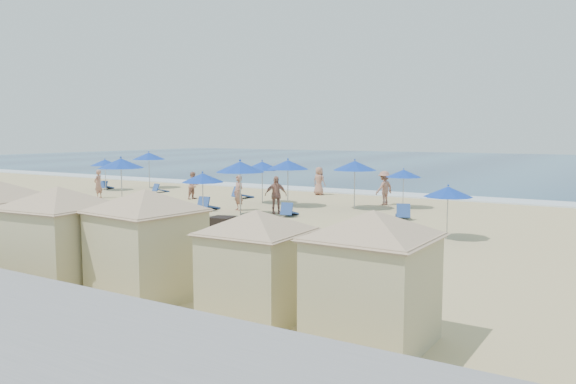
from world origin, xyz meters
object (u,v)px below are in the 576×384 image
(cabana_6, at_px, (373,260))
(umbrella_5, at_px, (288,165))
(umbrella_9, at_px, (448,192))
(umbrella_1, at_px, (149,156))
(umbrella_2, at_px, (121,163))
(beachgoer_1, at_px, (194,185))
(beachgoer_4, at_px, (319,181))
(umbrella_6, at_px, (240,167))
(umbrella_8, at_px, (355,166))
(trash_bin, at_px, (222,227))
(beachgoer_2, at_px, (276,195))
(beachgoer_5, at_px, (239,193))
(cabana_4, at_px, (146,230))
(umbrella_7, at_px, (404,173))
(cabana_5, at_px, (256,251))
(beachgoer_0, at_px, (98,184))
(umbrella_0, at_px, (105,163))
(beachgoer_3, at_px, (384,188))
(umbrella_3, at_px, (262,166))
(cabana_3, at_px, (59,225))

(cabana_6, bearing_deg, umbrella_5, 126.01)
(umbrella_9, bearing_deg, umbrella_1, 160.54)
(umbrella_2, xyz_separation_m, beachgoer_1, (0.69, 4.96, -1.55))
(cabana_6, xyz_separation_m, beachgoer_4, (-13.03, 22.11, -0.70))
(umbrella_6, distance_m, umbrella_8, 6.26)
(trash_bin, bearing_deg, beachgoer_2, 93.43)
(beachgoer_2, height_order, beachgoer_5, beachgoer_2)
(beachgoer_1, distance_m, beachgoer_2, 7.98)
(cabana_4, bearing_deg, umbrella_5, 110.21)
(umbrella_7, relative_size, beachgoer_4, 1.18)
(umbrella_1, xyz_separation_m, umbrella_7, (19.49, -0.91, -0.48))
(cabana_5, bearing_deg, beachgoer_0, 147.44)
(umbrella_0, height_order, beachgoer_3, umbrella_0)
(umbrella_1, xyz_separation_m, beachgoer_4, (12.65, 2.40, -1.42))
(umbrella_0, xyz_separation_m, umbrella_3, (13.36, -0.31, 0.20))
(umbrella_1, height_order, umbrella_6, umbrella_6)
(cabana_3, relative_size, beachgoer_0, 2.66)
(umbrella_5, distance_m, beachgoer_0, 12.34)
(cabana_6, bearing_deg, umbrella_2, 149.67)
(umbrella_2, relative_size, umbrella_3, 1.11)
(umbrella_0, relative_size, umbrella_6, 0.82)
(cabana_3, distance_m, cabana_6, 8.16)
(trash_bin, distance_m, beachgoer_1, 12.94)
(trash_bin, xyz_separation_m, cabana_5, (6.47, -7.03, 1.09))
(cabana_4, bearing_deg, umbrella_8, 98.27)
(umbrella_3, height_order, umbrella_7, umbrella_3)
(umbrella_2, bearing_deg, umbrella_3, 45.78)
(umbrella_1, distance_m, beachgoer_2, 16.15)
(beachgoer_5, bearing_deg, beachgoer_4, 110.57)
(umbrella_0, bearing_deg, cabana_3, -42.95)
(trash_bin, distance_m, umbrella_6, 6.04)
(beachgoer_1, bearing_deg, cabana_5, -133.52)
(cabana_6, distance_m, beachgoer_2, 17.34)
(beachgoer_1, bearing_deg, umbrella_1, 65.89)
(cabana_5, xyz_separation_m, beachgoer_0, (-21.04, 13.43, -0.62))
(umbrella_6, distance_m, beachgoer_0, 11.95)
(beachgoer_4, bearing_deg, beachgoer_0, 47.68)
(umbrella_8, bearing_deg, beachgoer_1, -174.14)
(cabana_6, xyz_separation_m, umbrella_7, (-6.20, 18.81, 0.23))
(beachgoer_1, height_order, beachgoer_2, beachgoer_2)
(beachgoer_3, bearing_deg, cabana_5, 33.66)
(umbrella_3, xyz_separation_m, beachgoer_2, (2.90, -3.10, -1.20))
(umbrella_2, bearing_deg, umbrella_0, 144.24)
(trash_bin, bearing_deg, umbrella_0, 139.84)
(cabana_6, bearing_deg, umbrella_6, 134.64)
(cabana_4, relative_size, beachgoer_2, 2.48)
(umbrella_2, height_order, beachgoer_0, umbrella_2)
(umbrella_5, height_order, beachgoer_1, umbrella_5)
(cabana_4, relative_size, umbrella_5, 1.76)
(cabana_3, height_order, umbrella_3, cabana_3)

